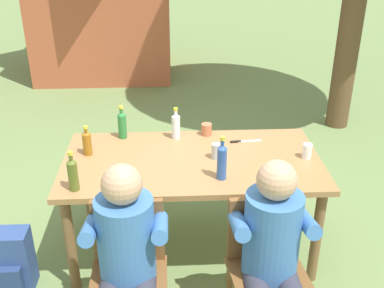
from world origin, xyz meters
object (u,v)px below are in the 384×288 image
at_px(bottle_amber, 87,142).
at_px(cup_white, 307,151).
at_px(cup_steel, 216,151).
at_px(chair_near_right, 266,262).
at_px(bottle_blue, 222,161).
at_px(dining_table, 192,170).
at_px(person_in_white_shirt, 274,252).
at_px(table_knife, 243,141).
at_px(bottle_clear, 176,125).
at_px(backpack_by_near_side, 9,262).
at_px(bottle_olive, 73,174).
at_px(person_in_plaid_shirt, 126,257).
at_px(bottle_green, 122,124).
at_px(chair_near_left, 129,267).
at_px(cup_terracotta, 207,129).

xyz_separation_m(bottle_amber, cup_white, (1.55, -0.13, -0.04)).
bearing_deg(cup_steel, chair_near_right, -73.59).
xyz_separation_m(chair_near_right, bottle_blue, (-0.22, 0.50, 0.41)).
distance_m(dining_table, cup_white, 0.82).
height_order(person_in_white_shirt, table_knife, person_in_white_shirt).
xyz_separation_m(bottle_clear, backpack_by_near_side, (-1.15, -0.71, -0.66)).
height_order(dining_table, backpack_by_near_side, dining_table).
height_order(chair_near_right, bottle_olive, bottle_olive).
bearing_deg(backpack_by_near_side, chair_near_right, -13.83).
distance_m(person_in_plaid_shirt, bottle_clear, 1.28).
bearing_deg(dining_table, backpack_by_near_side, -163.97).
bearing_deg(chair_near_right, dining_table, 117.38).
distance_m(person_in_plaid_shirt, cup_white, 1.50).
relative_size(person_in_white_shirt, backpack_by_near_side, 2.61).
distance_m(bottle_green, table_knife, 0.93).
distance_m(chair_near_right, bottle_blue, 0.68).
bearing_deg(person_in_white_shirt, table_knife, 90.25).
bearing_deg(chair_near_right, table_knife, 89.79).
bearing_deg(bottle_amber, person_in_white_shirt, -40.92).
height_order(bottle_clear, cup_steel, bottle_clear).
height_order(person_in_plaid_shirt, cup_white, person_in_plaid_shirt).
height_order(chair_near_left, backpack_by_near_side, chair_near_left).
distance_m(person_in_white_shirt, bottle_clear, 1.34).
bearing_deg(chair_near_left, person_in_white_shirt, -7.66).
distance_m(bottle_olive, cup_terracotta, 1.16).
relative_size(chair_near_left, bottle_clear, 3.48).
relative_size(chair_near_left, bottle_blue, 2.89).
distance_m(chair_near_left, bottle_blue, 0.87).
xyz_separation_m(chair_near_left, bottle_olive, (-0.35, 0.41, 0.40)).
distance_m(person_in_plaid_shirt, bottle_olive, 0.67).
bearing_deg(table_knife, chair_near_left, -128.32).
distance_m(chair_near_left, table_knife, 1.33).
bearing_deg(bottle_amber, bottle_olive, -91.97).
relative_size(cup_steel, backpack_by_near_side, 0.24).
height_order(bottle_blue, backpack_by_near_side, bottle_blue).
xyz_separation_m(bottle_green, backpack_by_near_side, (-0.74, -0.74, -0.67)).
xyz_separation_m(bottle_clear, table_knife, (0.51, -0.09, -0.10)).
height_order(bottle_olive, cup_terracotta, bottle_olive).
bearing_deg(table_knife, bottle_clear, 169.74).
height_order(chair_near_left, person_in_white_shirt, person_in_white_shirt).
distance_m(cup_terracotta, table_knife, 0.30).
relative_size(chair_near_left, bottle_amber, 3.95).
bearing_deg(person_in_white_shirt, bottle_green, 126.18).
bearing_deg(person_in_white_shirt, chair_near_left, 172.34).
distance_m(dining_table, chair_near_left, 0.89).
distance_m(table_knife, backpack_by_near_side, 1.85).
xyz_separation_m(dining_table, backpack_by_near_side, (-1.26, -0.36, -0.47)).
height_order(bottle_amber, bottle_clear, bottle_clear).
height_order(person_in_plaid_shirt, bottle_clear, person_in_plaid_shirt).
relative_size(chair_near_left, cup_white, 8.24).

